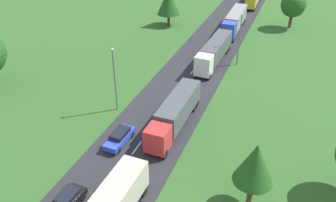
% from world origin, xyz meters
% --- Properties ---
extents(road, '(10.00, 140.00, 0.06)m').
position_xyz_m(road, '(0.00, 24.50, 0.03)').
color(road, '#2B2B30').
rests_on(road, ground).
extents(lane_marking_centre, '(0.16, 121.99, 0.01)m').
position_xyz_m(lane_marking_centre, '(0.00, 22.04, 0.07)').
color(lane_marking_centre, white).
rests_on(lane_marking_centre, road).
extents(truck_second, '(2.60, 12.59, 3.54)m').
position_xyz_m(truck_second, '(2.55, 31.06, 2.10)').
color(truck_second, red).
rests_on(truck_second, road).
extents(truck_third, '(2.83, 13.58, 3.52)m').
position_xyz_m(truck_third, '(2.23, 50.51, 2.12)').
color(truck_third, white).
rests_on(truck_third, road).
extents(truck_fourth, '(2.72, 13.78, 3.68)m').
position_xyz_m(truck_fourth, '(2.15, 66.66, 2.19)').
color(truck_fourth, blue).
rests_on(truck_fourth, road).
extents(car_second, '(1.89, 4.04, 1.50)m').
position_xyz_m(car_second, '(-2.20, 15.69, 0.84)').
color(car_second, black).
rests_on(car_second, road).
extents(car_third, '(1.89, 4.65, 1.51)m').
position_xyz_m(car_third, '(-2.19, 25.79, 0.85)').
color(car_third, blue).
rests_on(car_third, road).
extents(lamppost_second, '(0.36, 0.36, 8.68)m').
position_xyz_m(lamppost_second, '(-5.88, 32.01, 4.82)').
color(lamppost_second, slate).
rests_on(lamppost_second, ground).
extents(lamppost_third, '(0.36, 0.36, 8.62)m').
position_xyz_m(lamppost_third, '(5.97, 51.17, 4.79)').
color(lamppost_third, slate).
rests_on(lamppost_third, ground).
extents(tree_oak, '(4.98, 4.98, 7.27)m').
position_xyz_m(tree_oak, '(12.50, 72.81, 4.75)').
color(tree_oak, '#513823').
rests_on(tree_oak, ground).
extents(tree_birch, '(3.60, 3.60, 6.88)m').
position_xyz_m(tree_birch, '(13.14, 22.12, 4.86)').
color(tree_birch, '#513823').
rests_on(tree_birch, ground).
extents(tree_elm, '(4.75, 4.75, 7.60)m').
position_xyz_m(tree_elm, '(-11.47, 65.19, 4.97)').
color(tree_elm, '#513823').
rests_on(tree_elm, ground).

